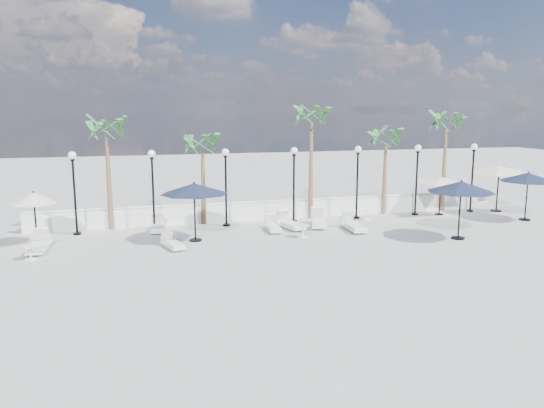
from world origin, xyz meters
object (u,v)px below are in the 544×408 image
object	(u,v)px
lounger_5	(318,221)
parasol_cream_sq_a	(441,177)
lounger_2	(290,223)
parasol_navy_mid	(461,187)
lounger_1	(38,245)
lounger_3	(173,243)
lounger_4	(273,226)
parasol_navy_left	(194,189)
lounger_6	(353,225)
parasol_cream_small	(34,199)
lounger_0	(157,226)
parasol_navy_right	(528,177)
parasol_cream_sq_b	(499,166)

from	to	relation	value
lounger_5	parasol_cream_sq_a	xyz separation A→B (m)	(7.48, 1.05, 1.80)
lounger_2	parasol_navy_mid	xyz separation A→B (m)	(6.65, -4.00, 2.09)
lounger_1	lounger_5	distance (m)	12.67
lounger_3	lounger_5	xyz separation A→B (m)	(7.30, 2.29, 0.06)
lounger_5	parasol_navy_mid	size ratio (longest dim) A/B	0.74
parasol_navy_mid	lounger_1	bearing A→B (deg)	171.34
lounger_3	lounger_4	xyz separation A→B (m)	(4.89, 1.95, 0.01)
lounger_3	parasol_navy_left	size ratio (longest dim) A/B	0.58
lounger_6	lounger_4	bearing A→B (deg)	169.01
lounger_3	parasol_navy_mid	bearing A→B (deg)	-23.59
lounger_1	parasol_cream_small	size ratio (longest dim) A/B	0.88
lounger_6	parasol_cream_small	world-z (taller)	parasol_cream_small
lounger_0	parasol_navy_right	size ratio (longest dim) A/B	0.67
lounger_3	parasol_cream_small	world-z (taller)	parasol_cream_small
lounger_5	parasol_cream_sq_a	bearing A→B (deg)	25.21
lounger_3	lounger_2	bearing A→B (deg)	5.55
lounger_2	parasol_cream_sq_a	size ratio (longest dim) A/B	0.46
lounger_1	lounger_4	distance (m)	10.24
lounger_6	lounger_1	bearing A→B (deg)	-176.47
lounger_6	parasol_cream_sq_a	xyz separation A→B (m)	(6.16, 2.34, 1.81)
parasol_navy_right	lounger_5	bearing A→B (deg)	172.48
parasol_cream_sq_a	parasol_cream_sq_b	bearing A→B (deg)	-0.00
lounger_6	parasol_navy_mid	xyz separation A→B (m)	(3.84, -2.76, 2.08)
lounger_1	lounger_4	world-z (taller)	lounger_1
parasol_navy_left	parasol_navy_mid	distance (m)	11.71
parasol_cream_sq_a	lounger_6	bearing A→B (deg)	-159.16
lounger_0	parasol_cream_sq_b	world-z (taller)	parasol_cream_sq_b
lounger_2	parasol_cream_small	xyz separation A→B (m)	(-11.34, -0.08, 1.73)
lounger_2	lounger_4	size ratio (longest dim) A/B	1.19
lounger_0	parasol_cream_sq_b	distance (m)	19.03
lounger_0	lounger_4	world-z (taller)	lounger_0
parasol_navy_right	parasol_cream_sq_b	bearing A→B (deg)	85.30
lounger_0	lounger_5	xyz separation A→B (m)	(7.72, -1.07, 0.03)
lounger_6	parasol_cream_small	distance (m)	14.30
lounger_2	parasol_navy_mid	bearing A→B (deg)	-44.22
lounger_0	lounger_1	xyz separation A→B (m)	(-4.88, -2.42, 0.02)
lounger_0	lounger_5	world-z (taller)	lounger_5
lounger_6	parasol_cream_small	size ratio (longest dim) A/B	0.92
parasol_navy_mid	parasol_navy_left	bearing A→B (deg)	166.26
lounger_1	parasol_navy_left	world-z (taller)	parasol_navy_left
parasol_navy_mid	parasol_cream_sq_a	world-z (taller)	parasol_navy_mid
parasol_navy_mid	parasol_cream_sq_b	size ratio (longest dim) A/B	0.54
lounger_4	lounger_5	world-z (taller)	lounger_5
lounger_4	parasol_navy_left	bearing A→B (deg)	-162.33
lounger_6	parasol_navy_right	size ratio (longest dim) A/B	0.74
parasol_cream_sq_b	lounger_1	bearing A→B (deg)	-174.24
lounger_4	lounger_5	bearing A→B (deg)	11.98
lounger_2	parasol_navy_right	distance (m)	12.69
parasol_cream_sq_a	parasol_cream_sq_b	size ratio (longest dim) A/B	0.82
lounger_0	lounger_2	xyz separation A→B (m)	(6.23, -1.12, 0.01)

